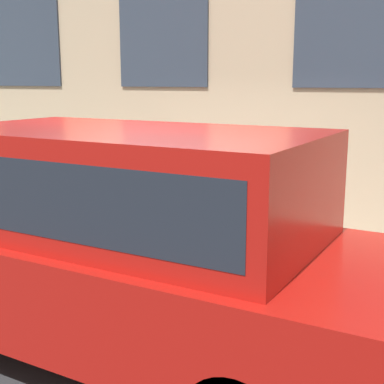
% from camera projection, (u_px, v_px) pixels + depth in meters
% --- Properties ---
extents(ground_plane, '(80.00, 80.00, 0.00)m').
position_uv_depth(ground_plane, '(164.00, 301.00, 5.91)').
color(ground_plane, '#2D2D30').
extents(sidewalk, '(2.23, 60.00, 0.12)m').
position_uv_depth(sidewalk, '(210.00, 266.00, 6.84)').
color(sidewalk, '#B2ADA3').
rests_on(sidewalk, ground_plane).
extents(fire_hydrant, '(0.28, 0.41, 0.79)m').
position_uv_depth(fire_hydrant, '(159.00, 236.00, 6.56)').
color(fire_hydrant, red).
rests_on(fire_hydrant, sidewalk).
extents(person, '(0.26, 0.17, 1.08)m').
position_uv_depth(person, '(225.00, 213.00, 6.65)').
color(person, navy).
rests_on(person, sidewalk).
extents(parked_truck_red_near, '(1.95, 5.07, 2.01)m').
position_uv_depth(parked_truck_red_near, '(122.00, 233.00, 4.51)').
color(parked_truck_red_near, black).
rests_on(parked_truck_red_near, ground_plane).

